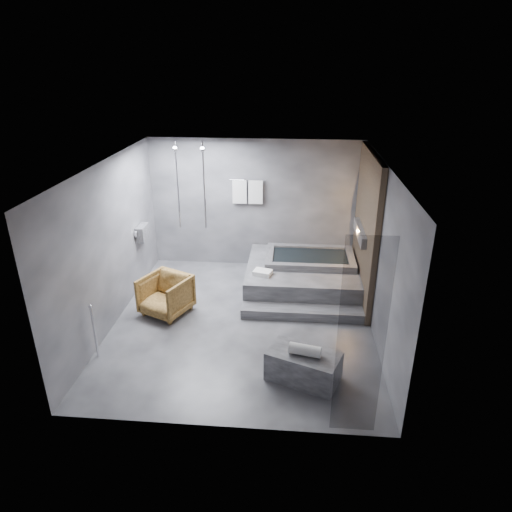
{
  "coord_description": "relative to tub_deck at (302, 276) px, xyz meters",
  "views": [
    {
      "loc": [
        0.83,
        -6.9,
        4.33
      ],
      "look_at": [
        0.21,
        0.3,
        1.16
      ],
      "focal_mm": 32.0,
      "sensor_mm": 36.0,
      "label": 1
    }
  ],
  "objects": [
    {
      "name": "room",
      "position": [
        -0.65,
        -1.21,
        1.48
      ],
      "size": [
        5.0,
        5.04,
        2.82
      ],
      "color": "#313133",
      "rests_on": "ground"
    },
    {
      "name": "concrete_bench",
      "position": [
        0.0,
        -2.92,
        -0.02
      ],
      "size": [
        1.15,
        0.89,
        0.46
      ],
      "primitive_type": "cube",
      "rotation": [
        0.0,
        0.0,
        -0.38
      ],
      "color": "#363638",
      "rests_on": "ground"
    },
    {
      "name": "tub_step",
      "position": [
        0.0,
        -1.18,
        -0.16
      ],
      "size": [
        2.2,
        0.36,
        0.18
      ],
      "primitive_type": "cube",
      "color": "#363639",
      "rests_on": "ground"
    },
    {
      "name": "deck_towel",
      "position": [
        -0.77,
        -0.52,
        0.29
      ],
      "size": [
        0.39,
        0.33,
        0.09
      ],
      "primitive_type": "cube",
      "rotation": [
        0.0,
        0.0,
        -0.27
      ],
      "color": "white",
      "rests_on": "tub_deck"
    },
    {
      "name": "driftwood_chair",
      "position": [
        -2.48,
        -1.24,
        0.11
      ],
      "size": [
        1.04,
        1.05,
        0.73
      ],
      "primitive_type": "imported",
      "rotation": [
        0.0,
        0.0,
        -0.43
      ],
      "color": "#4E3313",
      "rests_on": "ground"
    },
    {
      "name": "rolled_towel",
      "position": [
        0.01,
        -2.96,
        0.29
      ],
      "size": [
        0.48,
        0.26,
        0.16
      ],
      "primitive_type": "cylinder",
      "rotation": [
        0.0,
        1.57,
        -0.22
      ],
      "color": "silver",
      "rests_on": "concrete_bench"
    },
    {
      "name": "tub_deck",
      "position": [
        0.0,
        0.0,
        0.0
      ],
      "size": [
        2.2,
        2.0,
        0.5
      ],
      "primitive_type": "cube",
      "color": "#363639",
      "rests_on": "ground"
    }
  ]
}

